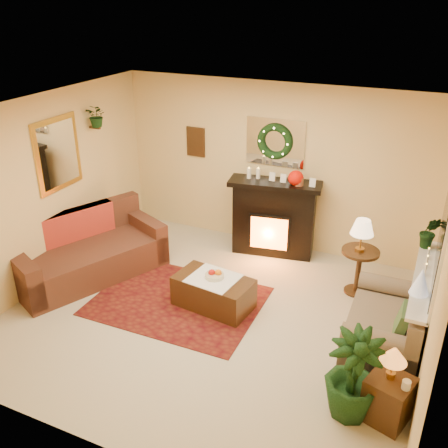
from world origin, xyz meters
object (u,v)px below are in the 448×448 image
at_px(loveseat, 386,316).
at_px(coffee_table, 214,292).
at_px(sofa, 88,250).
at_px(end_table_square, 388,397).
at_px(side_table_round, 358,272).
at_px(fireplace, 274,220).

height_order(loveseat, coffee_table, loveseat).
height_order(sofa, loveseat, sofa).
bearing_deg(coffee_table, end_table_square, -16.62).
xyz_separation_m(loveseat, side_table_round, (-0.49, 1.03, -0.10)).
bearing_deg(end_table_square, sofa, 166.98).
height_order(loveseat, side_table_round, loveseat).
height_order(fireplace, coffee_table, fireplace).
height_order(end_table_square, coffee_table, end_table_square).
distance_m(fireplace, end_table_square, 3.51).
height_order(side_table_round, coffee_table, side_table_round).
xyz_separation_m(end_table_square, coffee_table, (-2.34, 1.03, -0.06)).
bearing_deg(side_table_round, loveseat, -64.24).
distance_m(loveseat, side_table_round, 1.14).
distance_m(loveseat, coffee_table, 2.15).
bearing_deg(end_table_square, coffee_table, 156.26).
bearing_deg(sofa, coffee_table, 25.56).
xyz_separation_m(fireplace, end_table_square, (2.13, -2.77, -0.28)).
bearing_deg(side_table_round, sofa, -162.33).
relative_size(end_table_square, coffee_table, 0.48).
relative_size(side_table_round, end_table_square, 1.35).
relative_size(fireplace, side_table_round, 1.88).
distance_m(sofa, side_table_round, 3.78).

